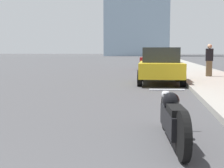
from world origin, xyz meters
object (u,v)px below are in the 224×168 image
Objects in this scene: parked_car_silver at (155,55)px; parked_car_red at (154,59)px; parked_car_yellow at (160,66)px; parked_car_green at (154,55)px; pedestrian at (209,60)px; motorcycle at (173,118)px; parked_car_blue at (155,57)px.

parked_car_red is at bearing -84.90° from parked_car_silver.
parked_car_green is at bearing 89.35° from parked_car_yellow.
pedestrian reaches higher than parked_car_yellow.
parked_car_yellow is at bearing -134.21° from pedestrian.
parked_car_silver is at bearing 84.70° from motorcycle.
parked_car_silver is (-0.08, 36.23, 0.04)m from parked_car_yellow.
motorcycle is at bearing -90.84° from parked_car_yellow.
parked_car_silver reaches higher than parked_car_red.
parked_car_yellow is 48.29m from parked_car_green.
parked_car_blue reaches higher than motorcycle.
parked_car_green is (-0.16, 12.07, -0.01)m from parked_car_silver.
parked_car_silver is 12.07m from parked_car_green.
pedestrian reaches higher than parked_car_green.
parked_car_red is 9.27m from pedestrian.
motorcycle is at bearing -102.15° from pedestrian.
parked_car_blue is 2.55× the size of pedestrian.
parked_car_red is at bearing 107.31° from pedestrian.
parked_car_silver is 2.75× the size of pedestrian.
parked_car_blue is (-0.20, 23.59, 0.02)m from parked_car_yellow.
motorcycle is 0.56× the size of parked_car_blue.
pedestrian is at bearing 72.42° from motorcycle.
parked_car_red is at bearing -94.48° from parked_car_blue.
parked_car_green is (-0.04, 24.71, 0.02)m from parked_car_blue.
motorcycle is at bearing -93.95° from parked_car_blue.
motorcycle is 32.64m from parked_car_blue.
motorcycle is at bearing -85.20° from parked_car_red.
pedestrian is at bearing -80.12° from parked_car_silver.
parked_car_yellow is 0.92× the size of parked_car_blue.
pedestrian reaches higher than parked_car_red.
parked_car_red is at bearing 90.25° from parked_car_yellow.
motorcycle is 11.93m from pedestrian.
parked_car_yellow is at bearing -84.72° from parked_car_red.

